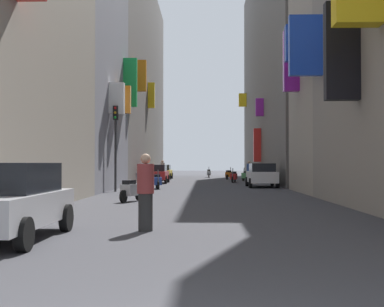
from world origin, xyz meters
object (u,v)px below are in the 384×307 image
at_px(scooter_blue, 157,181).
at_px(traffic_light_far_corner, 116,134).
at_px(scooter_orange, 229,174).
at_px(pedestrian_near_right, 249,172).
at_px(pedestrian_near_left, 163,170).
at_px(scooter_green, 246,176).
at_px(scooter_red, 234,176).
at_px(scooter_silver, 131,190).
at_px(parked_car_white, 262,175).
at_px(parked_car_yellow, 161,171).
at_px(pedestrian_crossing, 146,192).
at_px(parked_car_red, 155,173).
at_px(parked_car_silver, 5,200).
at_px(scooter_white, 209,173).

relative_size(scooter_blue, traffic_light_far_corner, 0.40).
relative_size(scooter_orange, pedestrian_near_right, 1.12).
xyz_separation_m(scooter_orange, pedestrian_near_left, (-5.90, -4.04, 0.43)).
bearing_deg(pedestrian_near_left, traffic_light_far_corner, -93.81).
distance_m(scooter_orange, scooter_green, 4.66).
distance_m(scooter_red, scooter_silver, 20.97).
height_order(scooter_silver, scooter_blue, same).
distance_m(parked_car_white, parked_car_yellow, 18.10).
bearing_deg(parked_car_yellow, scooter_blue, -85.86).
xyz_separation_m(scooter_silver, pedestrian_crossing, (1.58, -8.69, 0.40)).
xyz_separation_m(scooter_silver, scooter_green, (6.38, 23.35, 0.00)).
height_order(scooter_silver, scooter_orange, same).
relative_size(scooter_orange, scooter_blue, 1.04).
height_order(parked_car_red, scooter_orange, parked_car_red).
distance_m(pedestrian_crossing, pedestrian_near_right, 28.39).
relative_size(parked_car_silver, pedestrian_near_left, 2.25).
xyz_separation_m(pedestrian_near_left, pedestrian_near_right, (7.03, -4.49, -0.04)).
bearing_deg(scooter_red, scooter_orange, 90.06).
distance_m(parked_car_white, traffic_light_far_corner, 10.25).
bearing_deg(scooter_orange, traffic_light_far_corner, -108.65).
distance_m(scooter_red, pedestrian_near_left, 6.87).
height_order(parked_car_silver, parked_car_yellow, parked_car_silver).
xyz_separation_m(parked_car_white, parked_car_yellow, (-7.76, 16.35, -0.06)).
bearing_deg(pedestrian_crossing, pedestrian_near_right, 80.46).
bearing_deg(parked_car_white, pedestrian_near_left, 122.64).
xyz_separation_m(parked_car_silver, scooter_green, (7.43, 33.39, -0.32)).
height_order(scooter_orange, pedestrian_near_left, pedestrian_near_left).
distance_m(parked_car_white, scooter_orange, 15.41).
bearing_deg(parked_car_silver, parked_car_yellow, 90.31).
xyz_separation_m(scooter_white, scooter_blue, (-3.21, -24.25, -0.00)).
bearing_deg(parked_car_red, parked_car_silver, -90.31).
height_order(pedestrian_crossing, traffic_light_far_corner, traffic_light_far_corner).
height_order(pedestrian_near_left, pedestrian_near_right, pedestrian_near_left).
distance_m(parked_car_yellow, scooter_silver, 28.86).
relative_size(pedestrian_crossing, traffic_light_far_corner, 0.38).
xyz_separation_m(parked_car_white, pedestrian_crossing, (-4.92, -21.18, 0.08)).
xyz_separation_m(scooter_red, scooter_white, (-1.86, 13.92, 0.00)).
relative_size(scooter_orange, pedestrian_near_left, 1.07).
distance_m(scooter_orange, scooter_white, 6.67).
relative_size(parked_car_yellow, scooter_orange, 2.19).
distance_m(parked_car_yellow, pedestrian_near_right, 12.15).
distance_m(parked_car_yellow, pedestrian_crossing, 37.63).
distance_m(parked_car_yellow, parked_car_red, 10.04).
bearing_deg(pedestrian_near_right, scooter_red, 137.70).
height_order(scooter_blue, pedestrian_near_right, pedestrian_near_right).
height_order(scooter_white, pedestrian_near_left, pedestrian_near_left).
height_order(parked_car_white, scooter_orange, parked_car_white).
relative_size(scooter_white, pedestrian_crossing, 1.14).
bearing_deg(parked_car_white, scooter_blue, -158.72).
bearing_deg(scooter_silver, scooter_red, 75.75).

